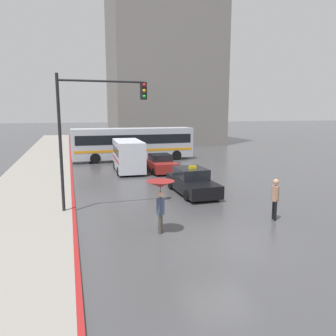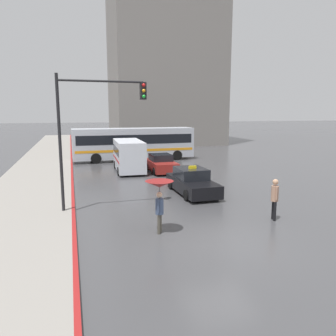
% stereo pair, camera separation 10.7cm
% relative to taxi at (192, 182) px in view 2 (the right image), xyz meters
% --- Properties ---
extents(ground_plane, '(300.00, 300.00, 0.00)m').
position_rel_taxi_xyz_m(ground_plane, '(-1.67, -7.16, -0.67)').
color(ground_plane, '#424244').
extents(taxi, '(1.91, 4.64, 1.63)m').
position_rel_taxi_xyz_m(taxi, '(0.00, 0.00, 0.00)').
color(taxi, black).
rests_on(taxi, ground_plane).
extents(sedan_red, '(1.91, 4.03, 1.40)m').
position_rel_taxi_xyz_m(sedan_red, '(0.13, 7.26, -0.02)').
color(sedan_red, maroon).
rests_on(sedan_red, ground_plane).
extents(ambulance_van, '(2.28, 5.45, 2.47)m').
position_rel_taxi_xyz_m(ambulance_van, '(-2.27, 8.29, 0.70)').
color(ambulance_van, silver).
rests_on(ambulance_van, ground_plane).
extents(city_bus, '(11.74, 2.80, 3.15)m').
position_rel_taxi_xyz_m(city_bus, '(-0.71, 14.32, 1.08)').
color(city_bus, '#B2B7C1').
rests_on(city_bus, ground_plane).
extents(pedestrian_with_umbrella, '(1.09, 1.09, 2.08)m').
position_rel_taxi_xyz_m(pedestrian_with_umbrella, '(-3.47, -5.65, 1.02)').
color(pedestrian_with_umbrella, '#4C473D').
rests_on(pedestrian_with_umbrella, ground_plane).
extents(pedestrian_man, '(0.38, 0.47, 1.83)m').
position_rel_taxi_xyz_m(pedestrian_man, '(1.74, -5.55, 0.43)').
color(pedestrian_man, black).
rests_on(pedestrian_man, ground_plane).
extents(traffic_light, '(4.07, 0.38, 6.36)m').
position_rel_taxi_xyz_m(traffic_light, '(-5.59, -1.94, 3.75)').
color(traffic_light, black).
rests_on(traffic_light, ground_plane).
extents(building_tower_near, '(15.53, 11.59, 30.75)m').
position_rel_taxi_xyz_m(building_tower_near, '(7.14, 30.52, 14.71)').
color(building_tower_near, gray).
rests_on(building_tower_near, ground_plane).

